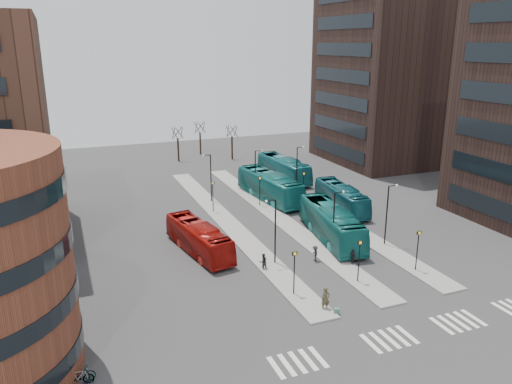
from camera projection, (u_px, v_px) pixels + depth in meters
name	position (u px, v px, depth m)	size (l,w,h in m)	color
ground	(442.00, 370.00, 30.95)	(160.00, 160.00, 0.00)	#2F2F32
island_left	(227.00, 222.00, 56.21)	(2.50, 45.00, 0.15)	gray
island_mid	(276.00, 216.00, 58.33)	(2.50, 45.00, 0.15)	gray
island_right	(321.00, 209.00, 60.46)	(2.50, 45.00, 0.15)	gray
suitcase	(336.00, 311.00, 37.21)	(0.40, 0.32, 0.50)	navy
red_bus	(199.00, 238.00, 47.89)	(2.48, 10.60, 2.95)	#A2110C
teal_bus_a	(331.00, 223.00, 51.11)	(2.92, 12.47, 3.47)	#146764
teal_bus_b	(270.00, 186.00, 64.06)	(3.01, 12.88, 3.59)	#156A6B
teal_bus_c	(341.00, 198.00, 60.28)	(2.55, 10.89, 3.03)	#135561
teal_bus_d	(284.00, 169.00, 73.50)	(2.83, 12.08, 3.36)	#16666F
traveller	(326.00, 299.00, 37.63)	(0.68, 0.45, 1.87)	#443F29
commuter_a	(263.00, 262.00, 44.36)	(0.76, 0.59, 1.56)	black
commuter_b	(353.00, 257.00, 45.24)	(0.93, 0.39, 1.59)	black
commuter_c	(315.00, 253.00, 46.21)	(0.96, 0.55, 1.48)	black
bicycle_mid	(79.00, 377.00, 29.47)	(0.50, 1.76, 1.06)	gray
bicycle_far	(79.00, 375.00, 29.68)	(0.67, 1.92, 1.01)	gray
crosswalk_stripes	(422.00, 331.00, 35.13)	(22.35, 2.40, 0.01)	silver
tower_far	(393.00, 71.00, 82.47)	(20.12, 20.00, 30.00)	black
sign_poles	(300.00, 216.00, 51.29)	(12.45, 22.12, 3.65)	black
lamp_posts	(289.00, 191.00, 55.77)	(14.04, 20.24, 6.12)	black
bare_trees	(204.00, 143.00, 86.88)	(10.97, 8.14, 5.90)	black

